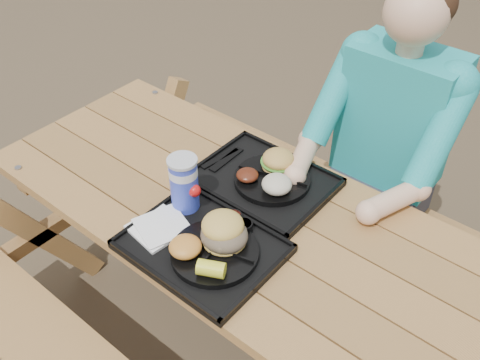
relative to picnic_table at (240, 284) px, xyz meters
The scene contains 18 objects.
ground 0.38m from the picnic_table, ahead, with size 60.00×60.00×0.00m, color #999999.
picnic_table is the anchor object (origin of this frame).
tray_near 0.44m from the picnic_table, 84.04° to the right, with size 0.45×0.35×0.02m, color black.
tray_far 0.42m from the picnic_table, 98.63° to the left, with size 0.45×0.35×0.02m, color black.
plate_near 0.46m from the picnic_table, 69.93° to the right, with size 0.26×0.26×0.02m, color black.
plate_far 0.44m from the picnic_table, 87.66° to the left, with size 0.26×0.26×0.02m, color black.
napkin_stack 0.49m from the picnic_table, 118.20° to the right, with size 0.15×0.15×0.02m, color white.
soda_cup 0.52m from the picnic_table, 140.94° to the right, with size 0.09×0.09×0.18m, color #1A2EC3.
condiment_bbq 0.42m from the picnic_table, 65.83° to the right, with size 0.05×0.05×0.03m, color black.
condiment_mustard 0.43m from the picnic_table, 44.44° to the right, with size 0.06×0.06×0.03m, color yellow.
sandwich 0.52m from the picnic_table, 65.24° to the right, with size 0.13×0.13×0.14m, color gold, non-canonical shape.
mac_cheese 0.51m from the picnic_table, 86.19° to the right, with size 0.10×0.10×0.05m, color gold.
corn_cob 0.54m from the picnic_table, 65.39° to the right, with size 0.08×0.08×0.05m, color #F6F533, non-canonical shape.
cutlery_far 0.47m from the picnic_table, 140.79° to the left, with size 0.03×0.16×0.01m, color black.
burger 0.51m from the picnic_table, 92.90° to the left, with size 0.11×0.11×0.10m, color gold, non-canonical shape.
baked_beans 0.45m from the picnic_table, 116.94° to the left, with size 0.08×0.08×0.03m, color #562111.
potato_salad 0.46m from the picnic_table, 63.27° to the left, with size 0.10×0.10×0.06m, color beige.
diner 0.71m from the picnic_table, 72.06° to the left, with size 0.48×0.84×1.28m, color #1AA7B7, non-canonical shape.
Camera 1 is at (0.80, -0.98, 1.95)m, focal length 40.00 mm.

